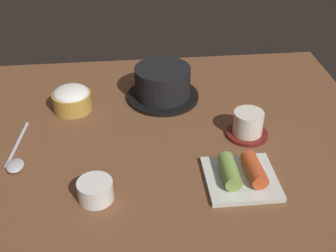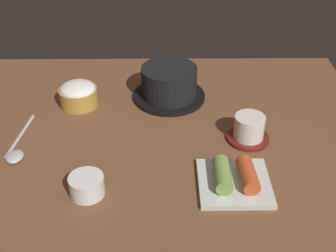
{
  "view_description": "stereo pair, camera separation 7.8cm",
  "coord_description": "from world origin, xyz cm",
  "views": [
    {
      "loc": [
        -6.6,
        -84.07,
        61.33
      ],
      "look_at": [
        2.0,
        -2.0,
        5.0
      ],
      "focal_mm": 48.43,
      "sensor_mm": 36.0,
      "label": 1
    },
    {
      "loc": [
        1.23,
        -84.52,
        61.33
      ],
      "look_at": [
        2.0,
        -2.0,
        5.0
      ],
      "focal_mm": 48.43,
      "sensor_mm": 36.0,
      "label": 2
    }
  ],
  "objects": [
    {
      "name": "tea_cup_with_saucer",
      "position": [
        19.74,
        -3.17,
        4.86
      ],
      "size": [
        9.37,
        9.37,
        6.08
      ],
      "color": "maroon",
      "rests_on": "dining_table"
    },
    {
      "name": "spoon",
      "position": [
        -30.46,
        -7.08,
        2.62
      ],
      "size": [
        4.13,
        18.28,
        1.35
      ],
      "color": "#B7B7BC",
      "rests_on": "dining_table"
    },
    {
      "name": "kimchi_plate",
      "position": [
        14.74,
        -18.16,
        3.53
      ],
      "size": [
        13.96,
        13.96,
        4.29
      ],
      "color": "silver",
      "rests_on": "dining_table"
    },
    {
      "name": "rice_bowl",
      "position": [
        -19.99,
        12.11,
        5.08
      ],
      "size": [
        9.4,
        9.4,
        6.1
      ],
      "color": "#B78C38",
      "rests_on": "dining_table"
    },
    {
      "name": "dining_table",
      "position": [
        0.0,
        0.0,
        1.0
      ],
      "size": [
        100.0,
        76.0,
        2.0
      ],
      "primitive_type": "cube",
      "color": "brown",
      "rests_on": "ground"
    },
    {
      "name": "side_bowl_near",
      "position": [
        -13.5,
        -20.29,
        4.13
      ],
      "size": [
        6.71,
        6.71,
        4.0
      ],
      "color": "white",
      "rests_on": "dining_table"
    },
    {
      "name": "stone_pot",
      "position": [
        2.45,
        15.19,
        6.15
      ],
      "size": [
        18.26,
        18.26,
        8.49
      ],
      "color": "black",
      "rests_on": "dining_table"
    }
  ]
}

